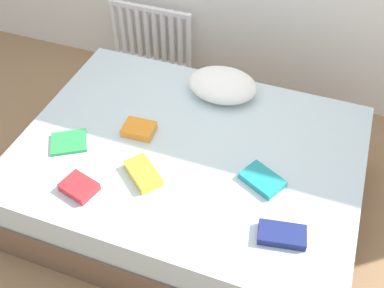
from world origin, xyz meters
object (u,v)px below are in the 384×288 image
object	(u,v)px
radiator	(151,36)
textbook_red	(79,187)
textbook_green	(69,142)
bed	(189,176)
textbook_teal	(262,180)
textbook_yellow	(143,173)
pillow	(223,85)
textbook_orange	(139,129)
textbook_navy	(282,235)

from	to	relation	value
radiator	textbook_red	world-z (taller)	radiator
radiator	textbook_red	bearing A→B (deg)	-78.52
textbook_green	textbook_red	xyz separation A→B (m)	(0.23, -0.28, 0.01)
bed	radiator	bearing A→B (deg)	123.00
bed	textbook_teal	xyz separation A→B (m)	(0.46, -0.11, 0.27)
textbook_teal	textbook_yellow	size ratio (longest dim) A/B	0.95
pillow	textbook_orange	xyz separation A→B (m)	(-0.36, -0.51, -0.05)
textbook_orange	textbook_navy	distance (m)	1.05
radiator	textbook_green	world-z (taller)	radiator
radiator	textbook_teal	world-z (taller)	radiator
textbook_teal	textbook_green	bearing A→B (deg)	-147.75
radiator	textbook_green	bearing A→B (deg)	-85.56
radiator	textbook_navy	world-z (taller)	radiator
textbook_orange	textbook_red	world-z (taller)	textbook_orange
textbook_teal	textbook_red	size ratio (longest dim) A/B	1.23
pillow	textbook_navy	xyz separation A→B (m)	(0.60, -0.94, -0.05)
radiator	textbook_navy	bearing A→B (deg)	-48.82
textbook_red	textbook_teal	bearing A→B (deg)	38.38
bed	textbook_yellow	world-z (taller)	textbook_yellow
textbook_orange	textbook_green	world-z (taller)	textbook_orange
textbook_teal	radiator	bearing A→B (deg)	160.44
bed	textbook_teal	world-z (taller)	textbook_teal
textbook_green	radiator	bearing A→B (deg)	63.12
radiator	pillow	distance (m)	1.07
radiator	textbook_orange	size ratio (longest dim) A/B	3.83
textbook_orange	textbook_yellow	xyz separation A→B (m)	(0.17, -0.31, -0.00)
textbook_green	textbook_teal	size ratio (longest dim) A/B	0.91
bed	textbook_teal	size ratio (longest dim) A/B	9.04
textbook_navy	textbook_teal	xyz separation A→B (m)	(-0.17, 0.31, -0.00)
bed	pillow	xyz separation A→B (m)	(0.03, 0.53, 0.33)
pillow	textbook_teal	xyz separation A→B (m)	(0.43, -0.64, -0.06)
radiator	textbook_yellow	world-z (taller)	radiator
textbook_teal	textbook_red	bearing A→B (deg)	-129.68
bed	textbook_navy	world-z (taller)	textbook_navy
radiator	textbook_navy	size ratio (longest dim) A/B	3.05
textbook_green	textbook_yellow	xyz separation A→B (m)	(0.51, -0.08, 0.01)
pillow	textbook_orange	size ratio (longest dim) A/B	2.45
textbook_green	textbook_teal	bearing A→B (deg)	-26.04
textbook_green	textbook_red	bearing A→B (deg)	-81.59
textbook_teal	textbook_navy	bearing A→B (deg)	-33.66
textbook_green	textbook_red	size ratio (longest dim) A/B	1.12
bed	textbook_yellow	xyz separation A→B (m)	(-0.16, -0.29, 0.28)
bed	radiator	size ratio (longest dim) A/B	2.85
textbook_teal	bed	bearing A→B (deg)	-166.11
textbook_orange	textbook_green	size ratio (longest dim) A/B	0.91
pillow	textbook_yellow	world-z (taller)	pillow
textbook_red	textbook_yellow	xyz separation A→B (m)	(0.28, 0.20, 0.00)
radiator	textbook_red	distance (m)	1.73
textbook_navy	textbook_yellow	bearing A→B (deg)	160.83
textbook_navy	textbook_green	world-z (taller)	textbook_navy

